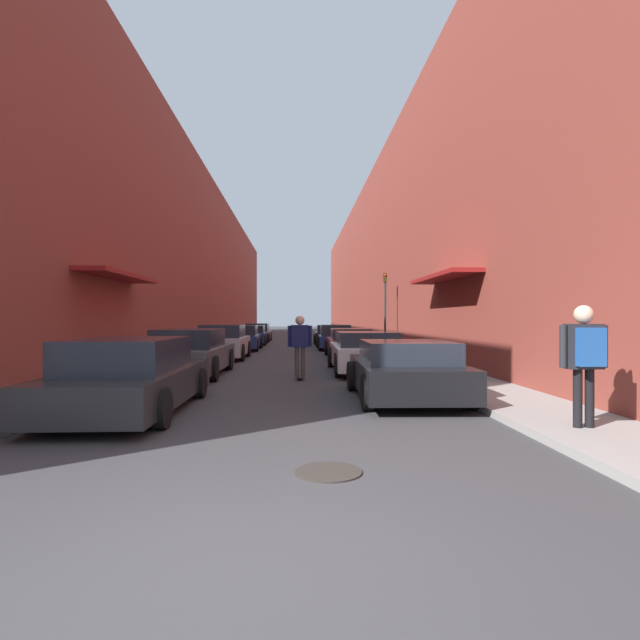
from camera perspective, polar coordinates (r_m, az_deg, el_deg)
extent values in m
plane|color=#38383A|center=(30.81, -3.40, -2.87)|extent=(151.68, 151.68, 0.00)
cube|color=gray|center=(38.00, -10.00, -2.21)|extent=(1.80, 68.95, 0.12)
cube|color=gray|center=(37.91, 3.48, -2.22)|extent=(1.80, 68.95, 0.12)
cube|color=brown|center=(38.66, -14.29, 6.07)|extent=(4.00, 68.95, 11.23)
cube|color=maroon|center=(16.21, -21.99, 4.69)|extent=(1.00, 4.80, 0.12)
cube|color=brown|center=(38.52, 7.80, 6.28)|extent=(4.00, 68.95, 11.48)
cube|color=maroon|center=(15.97, 13.98, 4.76)|extent=(1.00, 4.80, 0.12)
cube|color=#232326|center=(9.30, -20.65, -7.02)|extent=(1.84, 4.66, 0.57)
cube|color=#232833|center=(9.03, -21.10, -3.71)|extent=(1.61, 2.42, 0.54)
cylinder|color=black|center=(10.96, -22.76, -6.71)|extent=(0.18, 0.61, 0.61)
cylinder|color=black|center=(10.49, -13.52, -7.02)|extent=(0.18, 0.61, 0.61)
cylinder|color=black|center=(8.34, -29.65, -8.88)|extent=(0.18, 0.61, 0.61)
cylinder|color=black|center=(7.71, -17.62, -9.61)|extent=(0.18, 0.61, 0.61)
cube|color=#515459|center=(14.68, -14.48, -4.22)|extent=(1.85, 4.78, 0.62)
cube|color=#232833|center=(14.41, -14.68, -2.03)|extent=(1.61, 2.50, 0.52)
cylinder|color=black|center=(16.32, -16.45, -4.35)|extent=(0.18, 0.67, 0.67)
cylinder|color=black|center=(15.99, -10.30, -4.44)|extent=(0.18, 0.67, 0.67)
cylinder|color=black|center=(13.48, -19.45, -5.29)|extent=(0.18, 0.67, 0.67)
cylinder|color=black|center=(13.08, -12.03, -5.45)|extent=(0.18, 0.67, 0.67)
cube|color=#B7B7BC|center=(20.44, -10.98, -2.91)|extent=(1.79, 4.01, 0.69)
cube|color=#232833|center=(20.22, -11.06, -1.25)|extent=(1.57, 2.09, 0.51)
cylinder|color=black|center=(21.82, -12.78, -3.24)|extent=(0.18, 0.66, 0.66)
cylinder|color=black|center=(21.58, -8.20, -3.28)|extent=(0.18, 0.66, 0.66)
cylinder|color=black|center=(19.38, -14.07, -3.66)|extent=(0.18, 0.66, 0.66)
cylinder|color=black|center=(19.12, -8.92, -3.71)|extent=(0.18, 0.66, 0.66)
cube|color=navy|center=(26.16, -8.89, -2.35)|extent=(1.85, 4.68, 0.59)
cube|color=#232833|center=(25.91, -8.94, -1.16)|extent=(1.59, 2.45, 0.51)
cylinder|color=black|center=(27.69, -10.32, -2.52)|extent=(0.18, 0.66, 0.66)
cylinder|color=black|center=(27.52, -6.80, -2.54)|extent=(0.18, 0.66, 0.66)
cylinder|color=black|center=(24.85, -11.21, -2.82)|extent=(0.18, 0.66, 0.66)
cylinder|color=black|center=(24.65, -7.28, -2.85)|extent=(0.18, 0.66, 0.66)
cube|color=navy|center=(31.54, -7.76, -1.95)|extent=(1.76, 4.22, 0.57)
cube|color=#232833|center=(31.31, -7.79, -1.03)|extent=(1.54, 2.20, 0.46)
cylinder|color=black|center=(32.92, -9.02, -2.10)|extent=(0.18, 0.66, 0.66)
cylinder|color=black|center=(32.78, -6.09, -2.11)|extent=(0.18, 0.66, 0.66)
cylinder|color=black|center=(30.33, -9.56, -2.29)|extent=(0.18, 0.66, 0.66)
cylinder|color=black|center=(30.18, -6.38, -2.31)|extent=(0.18, 0.66, 0.66)
cube|color=gray|center=(36.51, -7.12, -1.69)|extent=(1.80, 4.36, 0.58)
cube|color=#232833|center=(36.28, -7.15, -0.81)|extent=(1.57, 2.28, 0.54)
cylinder|color=black|center=(37.93, -8.26, -1.85)|extent=(0.18, 0.60, 0.60)
cylinder|color=black|center=(37.80, -5.66, -1.86)|extent=(0.18, 0.60, 0.60)
cylinder|color=black|center=(35.25, -8.68, -2.00)|extent=(0.18, 0.60, 0.60)
cylinder|color=black|center=(35.11, -5.89, -2.01)|extent=(0.18, 0.60, 0.60)
cube|color=black|center=(10.19, 9.67, -6.28)|extent=(2.02, 4.05, 0.58)
cube|color=#232833|center=(9.95, 9.92, -3.57)|extent=(1.73, 2.12, 0.41)
cylinder|color=black|center=(11.27, 3.65, -6.40)|extent=(0.18, 0.65, 0.65)
cylinder|color=black|center=(11.62, 12.87, -6.20)|extent=(0.18, 0.65, 0.65)
cylinder|color=black|center=(8.83, 5.44, -8.21)|extent=(0.18, 0.65, 0.65)
cylinder|color=black|center=(9.28, 17.01, -7.81)|extent=(0.18, 0.65, 0.65)
cube|color=silver|center=(15.30, 5.13, -4.04)|extent=(2.01, 4.74, 0.62)
cube|color=#232833|center=(15.04, 5.25, -2.14)|extent=(1.73, 2.48, 0.41)
cylinder|color=black|center=(16.66, 1.24, -4.25)|extent=(0.18, 0.68, 0.68)
cylinder|color=black|center=(16.89, 7.62, -4.19)|extent=(0.18, 0.68, 0.68)
cylinder|color=black|center=(13.76, 2.07, -5.17)|extent=(0.18, 0.68, 0.68)
cylinder|color=black|center=(14.04, 9.75, -5.06)|extent=(0.18, 0.68, 0.68)
cube|color=maroon|center=(20.81, 3.37, -2.97)|extent=(1.83, 4.71, 0.60)
cube|color=#232833|center=(20.56, 3.44, -1.57)|extent=(1.58, 2.46, 0.42)
cylinder|color=black|center=(22.19, 0.78, -3.16)|extent=(0.18, 0.67, 0.67)
cylinder|color=black|center=(22.36, 5.15, -3.14)|extent=(0.18, 0.67, 0.67)
cylinder|color=black|center=(19.30, 1.30, -3.66)|extent=(0.18, 0.67, 0.67)
cylinder|color=black|center=(19.49, 6.32, -3.62)|extent=(0.18, 0.67, 0.67)
cube|color=navy|center=(26.36, 1.71, -2.34)|extent=(1.81, 4.27, 0.56)
cube|color=#232833|center=(26.13, 1.75, -1.14)|extent=(1.55, 2.24, 0.55)
cylinder|color=black|center=(27.62, -0.23, -2.49)|extent=(0.18, 0.70, 0.70)
cylinder|color=black|center=(27.74, 3.23, -2.48)|extent=(0.18, 0.70, 0.70)
cylinder|color=black|center=(25.00, 0.03, -2.76)|extent=(0.18, 0.70, 0.70)
cylinder|color=black|center=(25.14, 3.84, -2.75)|extent=(0.18, 0.70, 0.70)
cube|color=black|center=(31.14, 1.09, -1.94)|extent=(1.85, 3.96, 0.62)
cube|color=#232833|center=(30.93, 1.11, -0.98)|extent=(1.60, 2.07, 0.44)
cylinder|color=black|center=(32.32, -0.59, -2.16)|extent=(0.18, 0.64, 0.64)
cylinder|color=black|center=(32.43, 2.48, -2.16)|extent=(0.18, 0.64, 0.64)
cylinder|color=black|center=(29.89, -0.42, -2.35)|extent=(0.18, 0.64, 0.64)
cylinder|color=black|center=(30.01, 2.90, -2.34)|extent=(0.18, 0.64, 0.64)
cube|color=black|center=(13.35, -2.31, -6.51)|extent=(0.20, 0.78, 0.02)
cylinder|color=beige|center=(13.60, -2.64, -6.54)|extent=(0.03, 0.06, 0.06)
cylinder|color=beige|center=(13.60, -2.00, -6.54)|extent=(0.03, 0.06, 0.06)
cylinder|color=beige|center=(13.11, -2.64, -6.79)|extent=(0.03, 0.06, 0.06)
cylinder|color=beige|center=(13.11, -1.97, -6.79)|extent=(0.03, 0.06, 0.06)
cylinder|color=#47423D|center=(13.31, -2.66, -4.81)|extent=(0.12, 0.12, 0.78)
cylinder|color=#47423D|center=(13.31, -1.96, -4.81)|extent=(0.12, 0.12, 0.78)
cube|color=#191E4C|center=(13.27, -2.31, -1.86)|extent=(0.46, 0.21, 0.59)
sphere|color=beige|center=(13.26, -2.31, -0.04)|extent=(0.25, 0.25, 0.25)
cylinder|color=#191E4C|center=(13.27, -3.51, -1.86)|extent=(0.09, 0.09, 0.56)
cylinder|color=#191E4C|center=(13.27, -1.11, -1.85)|extent=(0.09, 0.09, 0.56)
cylinder|color=#332D28|center=(5.44, 0.98, -16.96)|extent=(0.70, 0.70, 0.02)
cylinder|color=#2D2D2D|center=(24.25, 7.46, 0.99)|extent=(0.10, 0.10, 3.71)
cube|color=#332D0F|center=(24.33, 7.46, 4.84)|extent=(0.16, 0.16, 0.45)
sphere|color=red|center=(24.25, 7.49, 5.12)|extent=(0.11, 0.11, 0.11)
cylinder|color=black|center=(7.75, 27.37, -7.94)|extent=(0.12, 0.12, 0.80)
cylinder|color=black|center=(7.83, 28.44, -7.85)|extent=(0.12, 0.12, 0.80)
cube|color=#232328|center=(7.72, 27.91, -2.68)|extent=(0.48, 0.22, 0.62)
sphere|color=beige|center=(7.71, 27.91, 0.56)|extent=(0.26, 0.26, 0.26)
cylinder|color=#232328|center=(7.58, 26.04, -2.73)|extent=(0.10, 0.10, 0.58)
cylinder|color=#232328|center=(7.87, 29.71, -2.62)|extent=(0.10, 0.10, 0.58)
cube|color=#1E519E|center=(7.57, 28.58, -2.73)|extent=(0.36, 0.13, 0.52)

